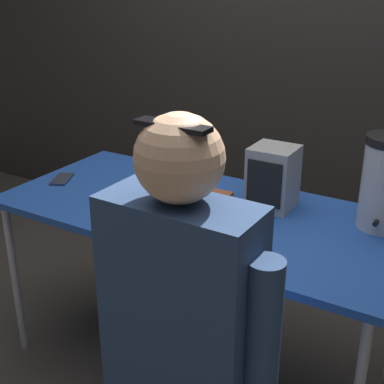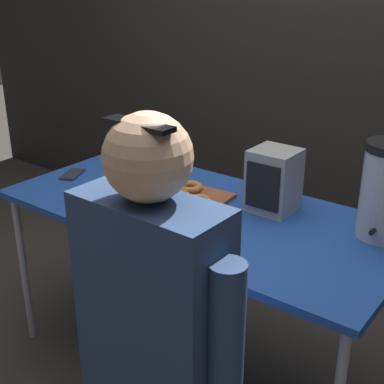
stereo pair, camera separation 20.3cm
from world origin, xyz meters
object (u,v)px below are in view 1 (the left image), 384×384
space_heater (273,177)px  person_seated (181,349)px  donut_box (178,194)px  cell_phone (62,179)px

space_heater → person_seated: bearing=-84.7°
donut_box → cell_phone: donut_box is taller
person_seated → donut_box: bearing=-56.0°
space_heater → donut_box: bearing=-160.2°
cell_phone → space_heater: 0.92m
donut_box → person_seated: size_ratio=0.29×
cell_phone → space_heater: size_ratio=0.64×
cell_phone → space_heater: (0.89, 0.21, 0.11)m
donut_box → person_seated: bearing=-61.4°
person_seated → cell_phone: bearing=-29.1°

